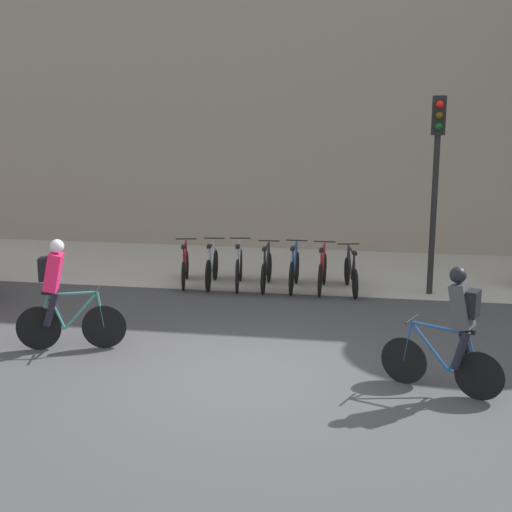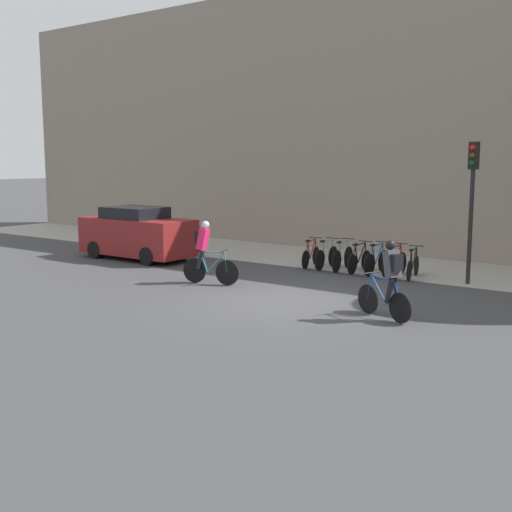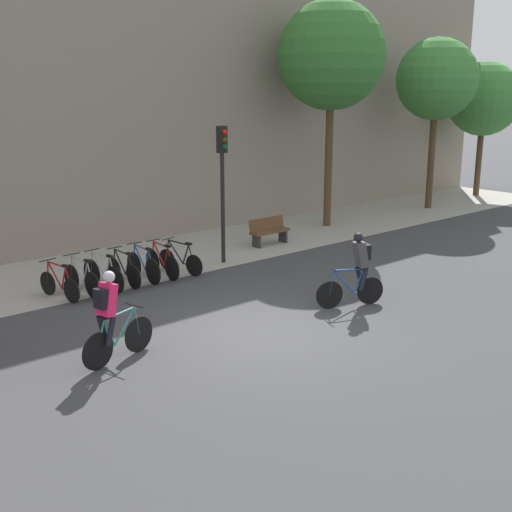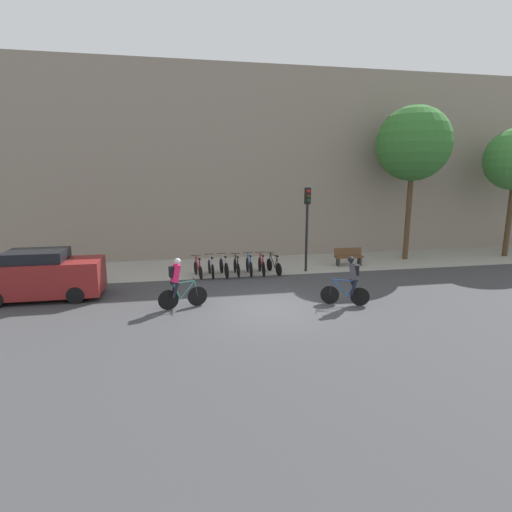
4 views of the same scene
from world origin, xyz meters
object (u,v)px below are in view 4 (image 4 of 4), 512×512
object	(u,v)px
parked_bike_3	(237,267)
parked_bike_0	(198,269)
cyclist_grey	(351,280)
parked_bike_5	(262,266)
parked_bike_6	(274,265)
parked_bike_2	(224,267)
parked_bike_1	(211,268)
parked_car	(41,276)
cyclist_pink	(178,282)
bench	(349,256)
parked_bike_4	(249,266)
traffic_light_pole	(307,214)

from	to	relation	value
parked_bike_3	parked_bike_0	bearing A→B (deg)	-179.99
cyclist_grey	parked_bike_0	xyz separation A→B (m)	(-5.11, 5.08, -0.57)
parked_bike_5	parked_bike_6	distance (m)	0.60
parked_bike_5	parked_bike_2	bearing A→B (deg)	179.99
parked_bike_1	parked_car	bearing A→B (deg)	-161.40
parked_bike_2	parked_bike_5	xyz separation A→B (m)	(1.77, -0.00, -0.01)
parked_bike_1	parked_bike_2	xyz separation A→B (m)	(0.59, 0.00, 0.01)
parked_bike_3	parked_bike_5	xyz separation A→B (m)	(1.18, 0.00, 0.01)
parked_bike_1	cyclist_pink	bearing A→B (deg)	-109.06
cyclist_grey	bench	distance (m)	6.55
parked_bike_3	parked_bike_6	size ratio (longest dim) A/B	0.99
bench	parked_bike_4	bearing A→B (deg)	-170.24
cyclist_grey	parked_bike_1	size ratio (longest dim) A/B	1.06
parked_bike_4	parked_bike_5	size ratio (longest dim) A/B	1.00
cyclist_grey	parked_bike_2	xyz separation A→B (m)	(-3.93, 5.08, -0.53)
cyclist_pink	parked_bike_1	xyz separation A→B (m)	(1.48, 4.28, -0.55)
parked_bike_0	parked_bike_1	bearing A→B (deg)	0.06
parked_bike_0	parked_bike_1	distance (m)	0.59
parked_bike_6	parked_bike_5	bearing A→B (deg)	179.82
parked_car	cyclist_grey	bearing A→B (deg)	-14.74
parked_bike_1	parked_bike_6	world-z (taller)	parked_bike_1
cyclist_pink	parked_bike_0	bearing A→B (deg)	78.28
parked_bike_6	bench	bearing A→B (deg)	12.50
parked_bike_6	parked_bike_1	bearing A→B (deg)	179.97
parked_bike_0	parked_car	xyz separation A→B (m)	(-5.89, -2.18, 0.52)
parked_bike_1	bench	distance (m)	7.18
cyclist_pink	parked_car	size ratio (longest dim) A/B	0.42
cyclist_pink	parked_bike_4	world-z (taller)	cyclist_pink
parked_bike_1	parked_bike_4	xyz separation A→B (m)	(1.77, 0.00, 0.01)
cyclist_pink	parked_bike_3	bearing A→B (deg)	58.12
parked_bike_5	traffic_light_pole	bearing A→B (deg)	2.46
parked_bike_5	bench	bearing A→B (deg)	10.95
cyclist_grey	bench	size ratio (longest dim) A/B	1.21
parked_bike_5	parked_bike_6	bearing A→B (deg)	-0.18
parked_bike_1	parked_bike_3	world-z (taller)	parked_bike_1
parked_bike_0	parked_car	world-z (taller)	parked_car
parked_car	parked_bike_2	bearing A→B (deg)	17.14
parked_bike_1	parked_bike_6	bearing A→B (deg)	-0.03
parked_bike_5	parked_car	bearing A→B (deg)	-166.15
cyclist_grey	parked_bike_6	bearing A→B (deg)	107.08
parked_bike_2	parked_bike_5	world-z (taller)	parked_bike_2
parked_bike_3	parked_bike_4	distance (m)	0.59
parked_bike_3	bench	bearing A→B (deg)	8.81
cyclist_grey	parked_bike_0	bearing A→B (deg)	135.20
parked_bike_1	traffic_light_pole	size ratio (longest dim) A/B	0.42
parked_bike_0	bench	size ratio (longest dim) A/B	1.06
traffic_light_pole	parked_bike_5	bearing A→B (deg)	-177.54
cyclist_pink	parked_car	xyz separation A→B (m)	(-5.00, 2.10, -0.05)
cyclist_grey	traffic_light_pole	xyz separation A→B (m)	(0.05, 5.17, 1.80)
bench	parked_bike_1	bearing A→B (deg)	-172.64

